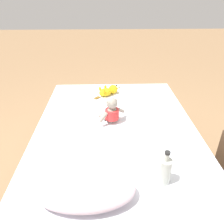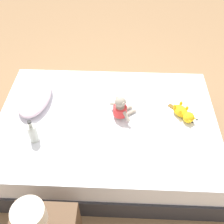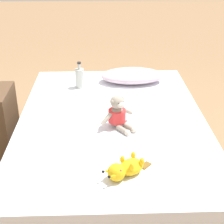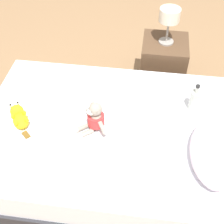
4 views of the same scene
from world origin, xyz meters
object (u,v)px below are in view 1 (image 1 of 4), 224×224
at_px(bed, 116,151).
at_px(plush_yellow_creature, 109,91).
at_px(pillow, 85,190).
at_px(plush_monkey, 111,112).
at_px(glass_bottle, 165,170).

relative_size(bed, plush_yellow_creature, 6.81).
xyz_separation_m(bed, pillow, (0.21, 0.70, 0.30)).
relative_size(bed, pillow, 3.57).
bearing_deg(plush_yellow_creature, plush_monkey, 91.25).
height_order(bed, glass_bottle, glass_bottle).
distance_m(bed, plush_monkey, 0.36).
distance_m(pillow, plush_monkey, 0.84).
bearing_deg(plush_monkey, bed, 106.90).
distance_m(plush_monkey, glass_bottle, 0.77).
height_order(bed, plush_yellow_creature, plush_yellow_creature).
xyz_separation_m(pillow, plush_monkey, (-0.17, -0.82, 0.03)).
relative_size(pillow, glass_bottle, 2.44).
distance_m(plush_yellow_creature, glass_bottle, 1.32).
relative_size(pillow, plush_yellow_creature, 1.91).
xyz_separation_m(bed, glass_bottle, (-0.26, 0.59, 0.33)).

